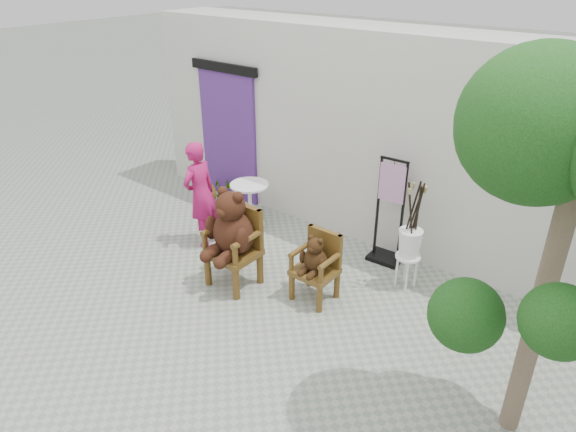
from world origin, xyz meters
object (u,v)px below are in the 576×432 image
object	(u,v)px
stool_bucket	(410,243)
display_stand	(388,223)
chair_small	(317,261)
person	(202,195)
cafe_table	(250,200)
chair_big	(232,232)

from	to	relation	value
stool_bucket	display_stand	bearing A→B (deg)	141.78
display_stand	chair_small	bearing A→B (deg)	-104.05
person	cafe_table	size ratio (longest dim) A/B	2.17
chair_small	display_stand	distance (m)	1.35
chair_big	display_stand	distance (m)	2.15
stool_bucket	cafe_table	bearing A→B (deg)	179.71
chair_small	person	bearing A→B (deg)	176.93
chair_small	person	size ratio (longest dim) A/B	0.58
chair_big	chair_small	world-z (taller)	chair_big
chair_small	stool_bucket	distance (m)	1.21
person	chair_small	bearing A→B (deg)	83.91
cafe_table	display_stand	xyz separation A→B (m)	(2.20, 0.39, 0.14)
chair_big	stool_bucket	distance (m)	2.22
display_stand	stool_bucket	bearing A→B (deg)	-41.15
chair_big	person	bearing A→B (deg)	154.81
chair_small	person	world-z (taller)	person
person	cafe_table	world-z (taller)	person
chair_big	display_stand	size ratio (longest dim) A/B	0.89
cafe_table	stool_bucket	size ratio (longest dim) A/B	0.49
display_stand	stool_bucket	distance (m)	0.65
person	display_stand	world-z (taller)	person
cafe_table	stool_bucket	bearing A→B (deg)	-0.29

